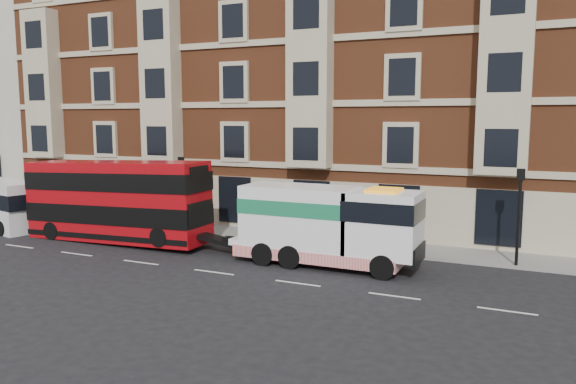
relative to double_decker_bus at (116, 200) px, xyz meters
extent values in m
plane|color=black|center=(8.08, -3.06, -2.32)|extent=(120.00, 120.00, 0.00)
cube|color=slate|center=(8.08, 4.44, -2.25)|extent=(90.00, 3.00, 0.15)
cube|color=brown|center=(8.58, 11.94, 6.68)|extent=(45.00, 12.00, 18.00)
cube|color=beige|center=(-21.92, 10.94, 5.68)|extent=(16.00, 10.00, 16.00)
cylinder|color=black|center=(2.08, 3.14, -0.17)|extent=(0.14, 0.14, 4.00)
cube|color=black|center=(2.08, 3.14, 1.93)|extent=(0.35, 0.15, 0.50)
cylinder|color=black|center=(20.08, 3.14, -0.17)|extent=(0.14, 0.14, 4.00)
cube|color=black|center=(20.08, 3.14, 1.93)|extent=(0.35, 0.15, 0.50)
cube|color=#A3090F|center=(0.00, 0.00, -0.06)|extent=(10.79, 2.41, 4.24)
cube|color=black|center=(0.00, 0.00, -0.68)|extent=(10.83, 2.47, 1.01)
cube|color=black|center=(0.00, 0.00, 1.05)|extent=(10.83, 2.47, 0.96)
cylinder|color=black|center=(-3.66, -1.09, -1.82)|extent=(1.00, 0.31, 1.00)
cylinder|color=black|center=(-3.66, 1.09, -1.82)|extent=(1.00, 0.31, 1.00)
cylinder|color=black|center=(3.66, -1.09, -1.53)|extent=(1.00, 0.31, 1.00)
cylinder|color=black|center=(3.66, 1.09, -1.53)|extent=(1.00, 0.31, 1.00)
cube|color=white|center=(12.00, 0.00, -1.41)|extent=(8.67, 2.22, 0.29)
cube|color=white|center=(14.79, 0.00, -0.15)|extent=(3.08, 2.41, 2.79)
cube|color=white|center=(10.84, 0.00, -0.11)|extent=(5.20, 2.41, 2.79)
cube|color=#19734B|center=(10.84, 0.00, 0.37)|extent=(5.25, 2.45, 0.67)
cube|color=red|center=(11.81, 0.00, -1.74)|extent=(7.70, 2.47, 0.53)
cylinder|color=black|center=(15.08, -1.09, -1.79)|extent=(1.06, 0.34, 1.06)
cylinder|color=black|center=(15.08, 1.09, -1.79)|extent=(1.06, 0.34, 1.06)
cylinder|color=black|center=(10.84, -1.09, -1.79)|extent=(1.06, 0.39, 1.06)
cylinder|color=black|center=(10.84, 1.09, -1.79)|extent=(1.06, 0.39, 1.06)
cylinder|color=black|center=(9.50, -1.09, -1.79)|extent=(1.06, 0.39, 1.06)
cylinder|color=black|center=(9.50, 1.09, -1.79)|extent=(1.06, 0.39, 1.06)
cube|color=silver|center=(-8.66, -0.09, -0.85)|extent=(6.00, 3.43, 2.94)
cylinder|color=black|center=(-10.19, 1.35, -1.89)|extent=(0.90, 0.46, 0.86)
cylinder|color=black|center=(-7.13, -1.53, -1.89)|extent=(0.90, 0.46, 0.86)
cylinder|color=black|center=(-6.66, 0.56, -1.89)|extent=(0.90, 0.46, 0.86)
imported|color=#1F1A34|center=(-2.24, 3.90, -1.39)|extent=(0.67, 0.55, 1.57)
camera|label=1|loc=(20.96, -23.43, 4.38)|focal=35.00mm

